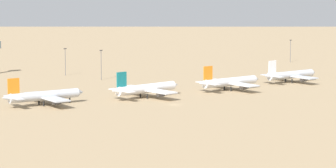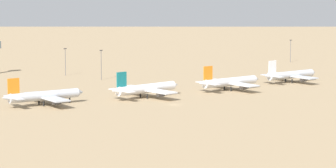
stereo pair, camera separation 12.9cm
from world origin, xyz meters
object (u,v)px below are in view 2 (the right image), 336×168
Objects in this scene: parked_jet_orange_3 at (43,96)px; light_pole_east at (101,63)px; parked_jet_teal_4 at (146,89)px; light_pole_west at (65,60)px; parked_jet_white_6 at (290,75)px; parked_jet_orange_5 at (229,82)px; light_pole_mid at (291,49)px.

light_pole_east is (64.87, 70.64, 5.58)m from parked_jet_orange_3.
light_pole_west is at bearing 77.81° from parked_jet_teal_4.
light_pole_east reaches higher than parked_jet_white_6.
light_pole_mid is (123.34, 95.05, 4.79)m from parked_jet_orange_5.
light_pole_east is (-161.69, -19.57, 0.72)m from light_pole_mid.
parked_jet_orange_3 is at bearing 171.34° from parked_jet_orange_5.
parked_jet_teal_4 reaches higher than parked_jet_orange_3.
light_pole_west reaches higher than light_pole_mid.
parked_jet_white_6 is 2.31× the size of light_pole_east.
parked_jet_teal_4 is at bearing -91.69° from light_pole_west.
light_pole_east reaches higher than light_pole_west.
parked_jet_white_6 is 137.78m from light_pole_west.
light_pole_east is (9.58, -30.41, 0.38)m from light_pole_west.
parked_jet_teal_4 is 100.29m from parked_jet_white_6.
light_pole_west is 31.88m from light_pole_east.
light_pole_east is (-87.30, 67.42, 5.67)m from parked_jet_white_6.
light_pole_east is at bearing 110.96° from parked_jet_orange_5.
parked_jet_white_6 is at bearing -6.06° from parked_jet_teal_4.
light_pole_east is at bearing 137.19° from parked_jet_white_6.
light_pole_west is (3.11, 105.58, 5.08)m from parked_jet_teal_4.
parked_jet_orange_5 is (103.22, -4.84, 0.07)m from parked_jet_orange_3.
light_pole_mid reaches higher than parked_jet_teal_4.
parked_jet_white_6 is 110.45m from light_pole_east.
parked_jet_white_6 is 114.57m from light_pole_mid.
parked_jet_teal_4 is at bearing 179.30° from parked_jet_white_6.
parked_jet_orange_5 is at bearing -65.65° from light_pole_west.
parked_jet_teal_4 is 2.41× the size of light_pole_east.
light_pole_west is (-96.87, 97.83, 5.30)m from parked_jet_white_6.
light_pole_mid is (74.39, 86.99, 4.95)m from parked_jet_white_6.
light_pole_west is at bearing 57.82° from parked_jet_orange_3.
parked_jet_orange_3 is 2.35× the size of light_pole_east.
parked_jet_teal_4 reaches higher than parked_jet_white_6.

